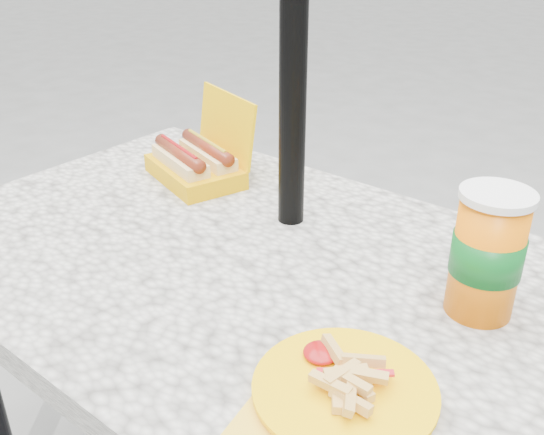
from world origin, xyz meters
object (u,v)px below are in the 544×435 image
Objects in this scene: umbrella_pole at (294,37)px; hotdog_box at (197,162)px; soda_cup at (487,254)px; fries_plate at (341,392)px.

hotdog_box is at bearing 174.71° from umbrella_pole.
hotdog_box is 0.70m from soda_cup.
umbrella_pole is at bearing 134.74° from fries_plate.
umbrella_pole is 0.42m from hotdog_box.
soda_cup reaches higher than hotdog_box.
umbrella_pole reaches higher than fries_plate.
soda_cup reaches higher than fries_plate.
umbrella_pole is at bearing 171.54° from soda_cup.
umbrella_pole reaches higher than hotdog_box.
umbrella_pole is at bearing 12.55° from hotdog_box.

